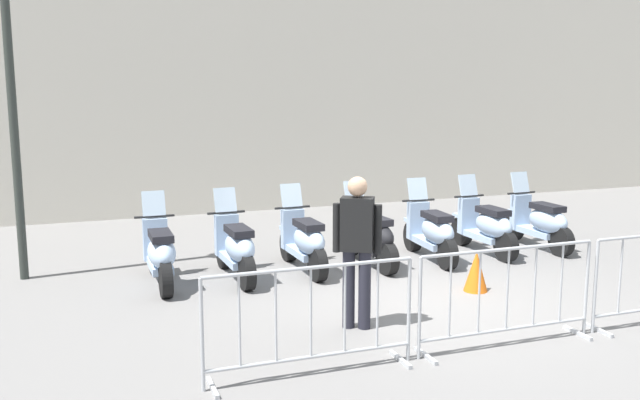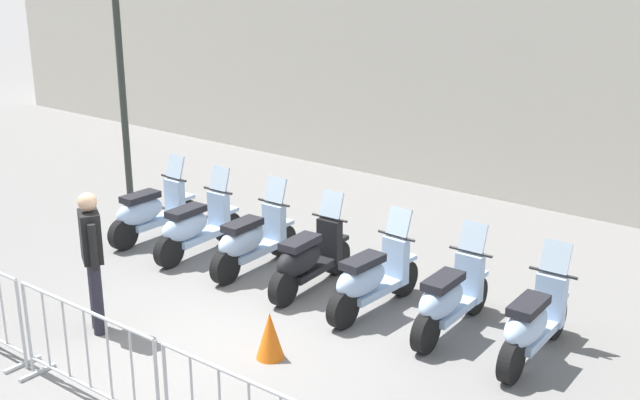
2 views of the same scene
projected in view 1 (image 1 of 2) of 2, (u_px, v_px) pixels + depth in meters
The scene contains 13 objects.
ground_plane at pixel (427, 300), 8.88m from camera, with size 120.00×120.00×0.00m, color slate.
motorcycle_0 at pixel (160, 254), 9.41m from camera, with size 0.56×1.72×1.24m.
motorcycle_1 at pixel (236, 248), 9.72m from camera, with size 0.56×1.73×1.24m.
motorcycle_2 at pixel (304, 242), 10.15m from camera, with size 0.56×1.73×1.24m.
motorcycle_3 at pixel (370, 237), 10.47m from camera, with size 0.56×1.73×1.24m.
motorcycle_4 at pixel (432, 232), 10.78m from camera, with size 0.56×1.72×1.24m.
motorcycle_5 at pixel (486, 227), 11.22m from camera, with size 0.56×1.73×1.24m.
motorcycle_6 at pixel (540, 222), 11.57m from camera, with size 0.56×1.73×1.24m.
barrier_segment_0 at pixel (311, 322), 6.49m from camera, with size 2.09×0.50×1.07m.
barrier_segment_1 at pixel (507, 298), 7.23m from camera, with size 2.09×0.50×1.07m.
street_lamp at pixel (7, 30), 9.29m from camera, with size 0.36×0.36×5.72m.
officer_near_row_end at pixel (357, 243), 7.70m from camera, with size 0.49×0.37×1.73m.
traffic_cone at pixel (476, 271), 9.22m from camera, with size 0.32×0.32×0.55m, color orange.
Camera 1 is at (-4.01, -7.67, 2.72)m, focal length 38.91 mm.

